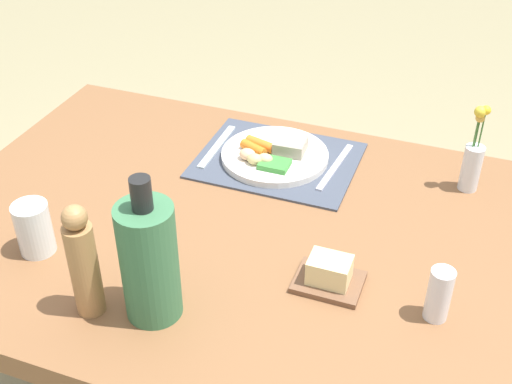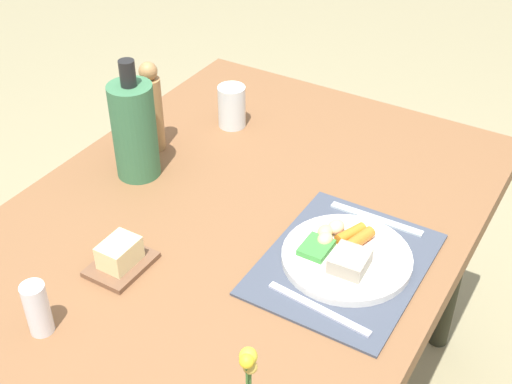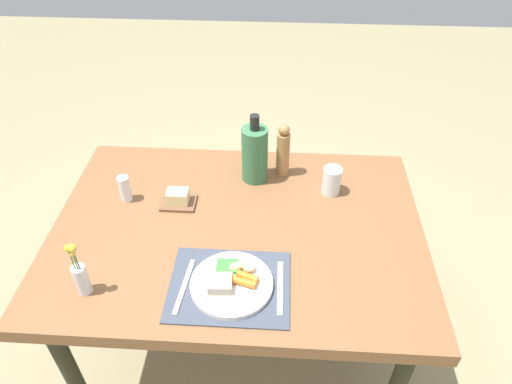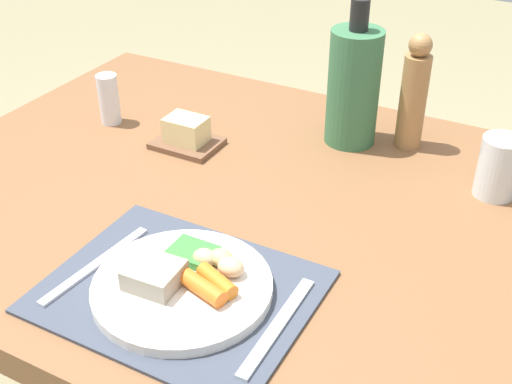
{
  "view_description": "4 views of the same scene",
  "coord_description": "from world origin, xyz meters",
  "views": [
    {
      "loc": [
        -0.44,
        1.06,
        1.61
      ],
      "look_at": [
        -0.01,
        -0.09,
        0.75
      ],
      "focal_mm": 47.15,
      "sensor_mm": 36.0,
      "label": 1
    },
    {
      "loc": [
        -0.98,
        -0.65,
        1.66
      ],
      "look_at": [
        -0.02,
        -0.07,
        0.84
      ],
      "focal_mm": 48.27,
      "sensor_mm": 36.0,
      "label": 2
    },
    {
      "loc": [
        0.14,
        -1.2,
        1.91
      ],
      "look_at": [
        0.06,
        0.07,
        0.83
      ],
      "focal_mm": 32.56,
      "sensor_mm": 36.0,
      "label": 3
    },
    {
      "loc": [
        0.45,
        -0.87,
        1.37
      ],
      "look_at": [
        0.01,
        -0.05,
        0.78
      ],
      "focal_mm": 46.61,
      "sensor_mm": 36.0,
      "label": 4
    }
  ],
  "objects": [
    {
      "name": "dining_table",
      "position": [
        0.0,
        0.0,
        0.65
      ],
      "size": [
        1.34,
        0.95,
        0.72
      ],
      "color": "brown",
      "rests_on": "ground_plane"
    },
    {
      "name": "placemat",
      "position": [
        -0.0,
        -0.27,
        0.72
      ],
      "size": [
        0.38,
        0.3,
        0.01
      ],
      "primitive_type": "cube",
      "color": "#3F4654",
      "rests_on": "dining_table"
    },
    {
      "name": "dinner_plate",
      "position": [
        0.01,
        -0.27,
        0.74
      ],
      "size": [
        0.26,
        0.26,
        0.05
      ],
      "color": "white",
      "rests_on": "placemat"
    },
    {
      "name": "fork",
      "position": [
        -0.14,
        -0.28,
        0.73
      ],
      "size": [
        0.04,
        0.22,
        0.0
      ],
      "primitive_type": "cube",
      "rotation": [
        0.0,
        0.0,
        -0.09
      ],
      "color": "silver",
      "rests_on": "placemat"
    },
    {
      "name": "knife",
      "position": [
        0.16,
        -0.27,
        0.73
      ],
      "size": [
        0.02,
        0.21,
        0.0
      ],
      "primitive_type": "cube",
      "rotation": [
        0.0,
        0.0,
        0.01
      ],
      "color": "silver",
      "rests_on": "placemat"
    },
    {
      "name": "flower_vase",
      "position": [
        -0.45,
        -0.32,
        0.8
      ],
      "size": [
        0.04,
        0.04,
        0.21
      ],
      "color": "silver",
      "rests_on": "dining_table"
    },
    {
      "name": "pepper_mill",
      "position": [
        0.16,
        0.33,
        0.83
      ],
      "size": [
        0.05,
        0.05,
        0.23
      ],
      "color": "#A87948",
      "rests_on": "dining_table"
    },
    {
      "name": "salt_shaker",
      "position": [
        -0.44,
        0.12,
        0.78
      ],
      "size": [
        0.04,
        0.04,
        0.11
      ],
      "primitive_type": "cylinder",
      "color": "white",
      "rests_on": "dining_table"
    },
    {
      "name": "butter_dish",
      "position": [
        -0.24,
        0.11,
        0.75
      ],
      "size": [
        0.13,
        0.1,
        0.06
      ],
      "color": "brown",
      "rests_on": "dining_table"
    },
    {
      "name": "cooler_bottle",
      "position": [
        0.05,
        0.29,
        0.84
      ],
      "size": [
        0.1,
        0.1,
        0.29
      ],
      "color": "#397048",
      "rests_on": "dining_table"
    },
    {
      "name": "water_tumbler",
      "position": [
        0.35,
        0.22,
        0.77
      ],
      "size": [
        0.07,
        0.07,
        0.11
      ],
      "color": "silver",
      "rests_on": "dining_table"
    }
  ]
}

